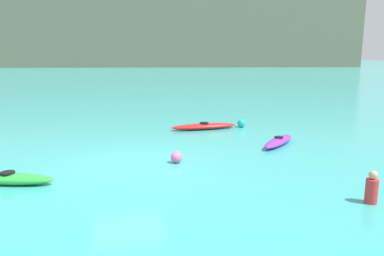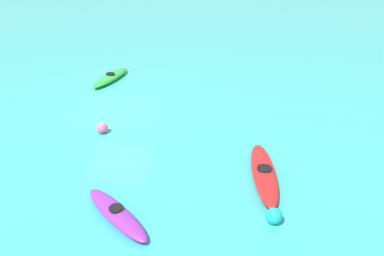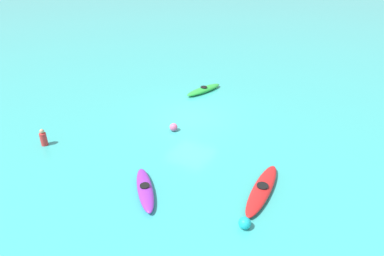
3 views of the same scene
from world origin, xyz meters
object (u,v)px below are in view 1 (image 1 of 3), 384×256
kayak_purple (279,141)px  buoy_pink (176,157)px  kayak_green (8,178)px  buoy_cyan (241,123)px  kayak_red (204,126)px  person_near_shore (372,189)px

kayak_purple → buoy_pink: (-4.75, -1.83, 0.05)m
kayak_purple → kayak_green: (-10.07, -3.03, 0.00)m
kayak_purple → buoy_pink: bearing=-158.9°
kayak_green → buoy_cyan: size_ratio=6.61×
kayak_purple → kayak_green: same height
buoy_cyan → kayak_green: bearing=-143.7°
buoy_cyan → kayak_purple: bearing=-86.0°
kayak_red → kayak_green: same height
kayak_red → buoy_pink: buoy_pink is taller
kayak_green → person_near_shore: bearing=-19.2°
kayak_purple → person_near_shore: bearing=-92.7°
kayak_purple → buoy_pink: buoy_pink is taller
kayak_purple → kayak_red: same height
buoy_cyan → person_near_shore: bearing=-90.1°
kayak_green → person_near_shore: (9.77, -3.40, 0.22)m
kayak_red → buoy_cyan: (2.12, 0.18, 0.06)m
kayak_purple → buoy_cyan: 4.16m
kayak_purple → buoy_cyan: bearing=94.0°
kayak_red → buoy_pink: (-2.35, -5.80, 0.05)m
kayak_red → kayak_purple: bearing=-58.8°
person_near_shore → kayak_purple: bearing=87.3°
kayak_green → person_near_shore: person_near_shore is taller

